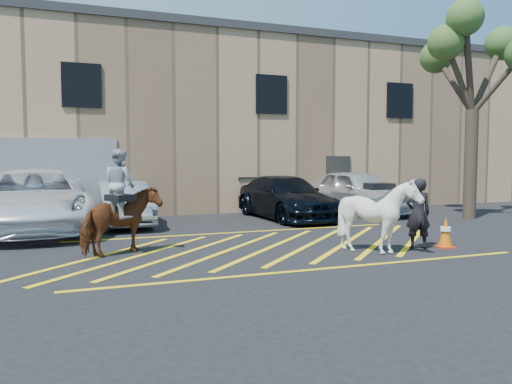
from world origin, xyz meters
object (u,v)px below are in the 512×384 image
object	(u,v)px
car_white_pickup	(34,201)
car_blue_suv	(286,197)
tree	(474,54)
mounted_bay	(121,212)
traffic_cone	(446,232)
saddled_white	(379,215)
handler	(418,214)
car_silver_sedan	(124,203)
car_white_suv	(358,191)

from	to	relation	value
car_white_pickup	car_blue_suv	bearing A→B (deg)	-0.62
car_blue_suv	tree	distance (m)	8.14
tree	mounted_bay	bearing A→B (deg)	-168.58
tree	car_blue_suv	bearing A→B (deg)	159.30
traffic_cone	tree	world-z (taller)	tree
mounted_bay	tree	size ratio (longest dim) A/B	0.32
car_white_pickup	saddled_white	world-z (taller)	car_white_pickup
car_blue_suv	traffic_cone	world-z (taller)	car_blue_suv
car_white_pickup	saddled_white	distance (m)	9.74
handler	car_blue_suv	bearing A→B (deg)	-68.75
tree	traffic_cone	bearing A→B (deg)	-138.38
car_white_pickup	car_blue_suv	size ratio (longest dim) A/B	1.27
mounted_bay	traffic_cone	size ratio (longest dim) A/B	3.20
car_silver_sedan	saddled_white	distance (m)	8.34
car_silver_sedan	traffic_cone	world-z (taller)	car_silver_sedan
traffic_cone	handler	bearing A→B (deg)	172.24
car_silver_sedan	traffic_cone	xyz separation A→B (m)	(6.80, -6.72, -0.33)
car_silver_sedan	saddled_white	xyz separation A→B (m)	(4.86, -6.78, 0.16)
car_silver_sedan	handler	size ratio (longest dim) A/B	2.53
car_white_suv	car_silver_sedan	bearing A→B (deg)	175.13
car_silver_sedan	mounted_bay	world-z (taller)	mounted_bay
handler	saddled_white	xyz separation A→B (m)	(-1.20, -0.16, 0.02)
car_white_pickup	car_silver_sedan	xyz separation A→B (m)	(2.56, 0.47, -0.21)
car_blue_suv	handler	distance (m)	6.45
car_white_pickup	car_silver_sedan	world-z (taller)	car_white_pickup
car_white_pickup	saddled_white	xyz separation A→B (m)	(7.42, -6.30, -0.05)
car_white_pickup	traffic_cone	xyz separation A→B (m)	(9.35, -6.25, -0.54)
tree	car_silver_sedan	bearing A→B (deg)	167.90
car_white_suv	tree	distance (m)	6.24
car_silver_sedan	tree	xyz separation A→B (m)	(11.57, -2.48, 5.00)
car_blue_suv	traffic_cone	xyz separation A→B (m)	(1.27, -6.53, -0.38)
car_white_pickup	car_white_suv	xyz separation A→B (m)	(11.29, 0.71, -0.06)
car_white_pickup	handler	distance (m)	10.59
car_white_pickup	mounted_bay	bearing A→B (deg)	-68.44
car_blue_suv	handler	world-z (taller)	handler
car_white_suv	saddled_white	distance (m)	8.01
car_silver_sedan	car_white_suv	distance (m)	8.73
car_white_suv	traffic_cone	distance (m)	7.23
car_white_suv	car_blue_suv	bearing A→B (deg)	-178.79
car_silver_sedan	car_blue_suv	bearing A→B (deg)	-2.58
car_white_pickup	car_white_suv	world-z (taller)	car_white_pickup
car_silver_sedan	car_blue_suv	world-z (taller)	car_blue_suv
handler	car_silver_sedan	bearing A→B (deg)	-31.06
car_white_pickup	car_silver_sedan	distance (m)	2.61
car_white_pickup	car_blue_suv	world-z (taller)	car_white_pickup
handler	saddled_white	world-z (taller)	saddled_white
car_blue_suv	car_white_suv	world-z (taller)	car_white_suv
handler	car_white_pickup	bearing A→B (deg)	-19.02
car_white_pickup	tree	xyz separation A→B (m)	(14.13, -2.01, 4.79)
car_white_pickup	saddled_white	size ratio (longest dim) A/B	3.83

